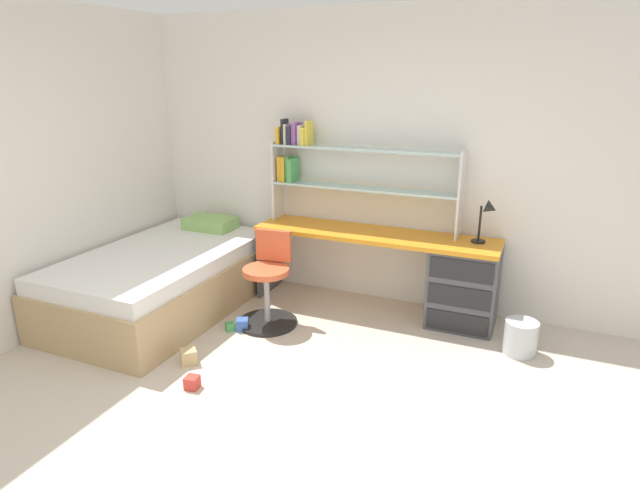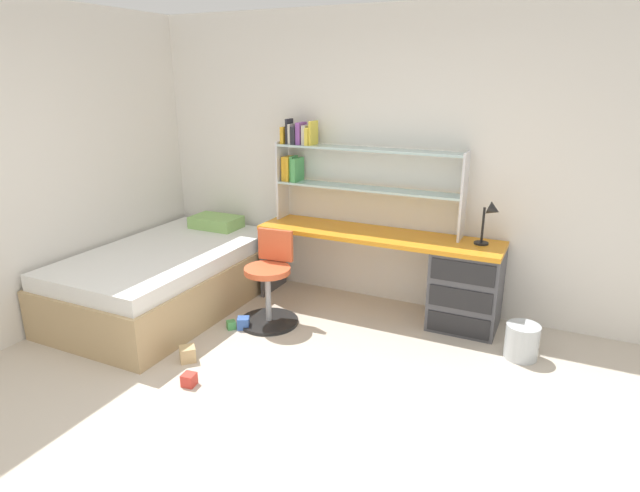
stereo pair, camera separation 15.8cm
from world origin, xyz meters
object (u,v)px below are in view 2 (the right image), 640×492
at_px(bookshelf_hutch, 340,165).
at_px(toy_block_green_1, 231,325).
at_px(toy_block_blue_0, 243,323).
at_px(desk_lamp, 491,217).
at_px(bed_platform, 168,278).
at_px(swivel_chair, 269,288).
at_px(toy_block_natural_3, 188,354).
at_px(toy_block_red_2, 189,380).
at_px(desk, 441,277).
at_px(waste_bin, 522,341).

xyz_separation_m(bookshelf_hutch, toy_block_green_1, (-0.54, -1.06, -1.27)).
xyz_separation_m(toy_block_blue_0, toy_block_green_1, (-0.09, -0.05, -0.01)).
distance_m(desk_lamp, bed_platform, 2.94).
distance_m(swivel_chair, toy_block_natural_3, 0.93).
relative_size(desk_lamp, toy_block_red_2, 4.26).
bearing_deg(toy_block_blue_0, desk, 30.45).
bearing_deg(toy_block_blue_0, toy_block_natural_3, -97.24).
relative_size(waste_bin, toy_block_natural_3, 2.38).
bearing_deg(desk_lamp, toy_block_natural_3, -141.00).
relative_size(bookshelf_hutch, bed_platform, 0.85).
height_order(bookshelf_hutch, bed_platform, bookshelf_hutch).
xyz_separation_m(desk, swivel_chair, (-1.34, -0.66, -0.09)).
distance_m(desk_lamp, toy_block_green_1, 2.36).
bearing_deg(swivel_chair, waste_bin, 8.28).
distance_m(bookshelf_hutch, desk_lamp, 1.43).
bearing_deg(swivel_chair, desk, 26.07).
xyz_separation_m(waste_bin, toy_block_red_2, (-2.07, -1.43, -0.09)).
xyz_separation_m(waste_bin, toy_block_green_1, (-2.31, -0.57, -0.10)).
bearing_deg(toy_block_green_1, waste_bin, 13.84).
height_order(desk, toy_block_blue_0, desk).
distance_m(bookshelf_hutch, toy_block_blue_0, 1.68).
bearing_deg(toy_block_red_2, swivel_chair, 90.21).
bearing_deg(bookshelf_hutch, toy_block_natural_3, -107.89).
xyz_separation_m(desk, bed_platform, (-2.37, -0.77, -0.13)).
distance_m(toy_block_blue_0, toy_block_red_2, 0.92).
distance_m(waste_bin, toy_block_natural_3, 2.57).
bearing_deg(swivel_chair, toy_block_blue_0, -123.38).
relative_size(bookshelf_hutch, waste_bin, 6.48).
height_order(bookshelf_hutch, toy_block_green_1, bookshelf_hutch).
distance_m(desk, waste_bin, 0.86).
xyz_separation_m(toy_block_blue_0, toy_block_red_2, (0.15, -0.91, -0.01)).
bearing_deg(bed_platform, toy_block_red_2, -44.20).
bearing_deg(swivel_chair, bookshelf_hutch, 68.71).
height_order(desk_lamp, toy_block_natural_3, desk_lamp).
xyz_separation_m(toy_block_green_1, toy_block_natural_3, (0.01, -0.59, 0.02)).
distance_m(bookshelf_hutch, toy_block_natural_3, 2.14).
relative_size(desk_lamp, swivel_chair, 0.47).
bearing_deg(desk_lamp, toy_block_green_1, -153.48).
bearing_deg(toy_block_green_1, bookshelf_hutch, 62.88).
height_order(toy_block_blue_0, toy_block_green_1, toy_block_blue_0).
bearing_deg(swivel_chair, toy_block_red_2, -89.79).
xyz_separation_m(waste_bin, toy_block_blue_0, (-2.22, -0.52, -0.09)).
bearing_deg(toy_block_natural_3, bed_platform, 137.49).
bearing_deg(desk, toy_block_red_2, -126.87).
relative_size(swivel_chair, waste_bin, 2.97).
relative_size(desk, toy_block_green_1, 30.88).
distance_m(desk, desk_lamp, 0.68).
distance_m(desk, bed_platform, 2.50).
bearing_deg(toy_block_green_1, toy_block_natural_3, -88.99).
bearing_deg(bed_platform, toy_block_green_1, -10.60).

